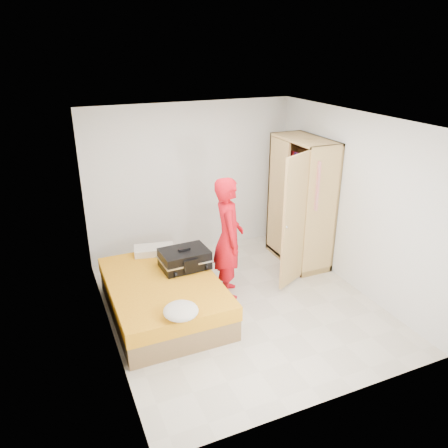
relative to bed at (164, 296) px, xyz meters
name	(u,v)px	position (x,y,z in m)	size (l,w,h in m)	color
room	(242,220)	(1.05, -0.25, 1.05)	(4.00, 4.02, 2.60)	beige
bed	(164,296)	(0.00, 0.00, 0.00)	(1.42, 2.02, 0.50)	olive
wardrobe	(300,206)	(2.50, 0.59, 0.75)	(1.12, 1.44, 2.10)	tan
person	(228,238)	(1.01, 0.11, 0.64)	(0.65, 0.43, 1.79)	red
suitcase	(185,259)	(0.39, 0.24, 0.38)	(0.70, 0.54, 0.29)	black
round_cushion	(181,311)	(-0.04, -0.90, 0.33)	(0.41, 0.41, 0.16)	beige
pillow	(154,250)	(0.11, 0.85, 0.30)	(0.59, 0.30, 0.11)	beige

